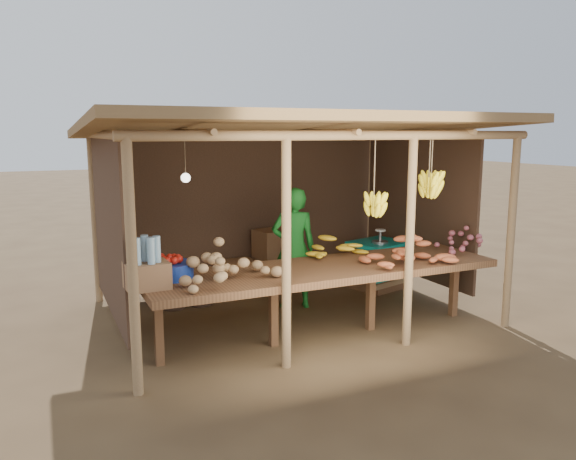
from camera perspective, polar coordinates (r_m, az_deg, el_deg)
name	(u,v)px	position (r m, az deg, el deg)	size (l,w,h in m)	color
ground	(288,312)	(7.11, 0.00, -8.36)	(60.00, 60.00, 0.00)	brown
stall_structure	(288,158)	(6.86, 0.01, 7.34)	(4.70, 3.50, 2.43)	#9B7750
counter	(324,272)	(6.09, 3.71, -4.29)	(3.90, 1.05, 0.80)	brown
potato_heap	(225,263)	(5.44, -6.46, -3.38)	(1.09, 0.65, 0.37)	#A88156
sweet_potato_heap	(409,247)	(6.32, 12.18, -1.73)	(0.96, 0.57, 0.36)	#BC5830
onion_heap	(465,238)	(7.09, 17.56, -0.73)	(0.78, 0.47, 0.35)	#B35763
banana_pile	(335,241)	(6.59, 4.76, -1.11)	(0.64, 0.39, 0.35)	yellow
tomato_basin	(170,269)	(5.69, -11.86, -3.86)	(0.45, 0.45, 0.24)	navy
bottle_box	(147,269)	(5.35, -14.16, -3.82)	(0.41, 0.33, 0.49)	brown
vendor	(294,248)	(7.14, 0.58, -1.84)	(0.57, 0.37, 1.55)	#186D21
tarp_crate	(378,263)	(8.21, 9.17, -3.35)	(0.90, 0.83, 0.89)	brown
carton_stack	(262,263)	(8.13, -2.66, -3.38)	(1.14, 0.49, 0.82)	brown
burlap_sacks	(187,290)	(7.38, -10.19, -5.97)	(0.75, 0.39, 0.53)	#493022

